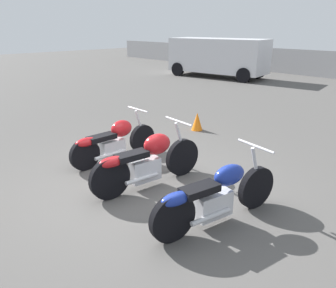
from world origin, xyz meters
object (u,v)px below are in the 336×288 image
parked_van (218,56)px  traffic_cone_near (197,121)px  motorcycle_slot_0 (114,141)px  motorcycle_slot_1 (147,161)px  motorcycle_slot_2 (216,196)px

parked_van → traffic_cone_near: parked_van is taller
motorcycle_slot_0 → traffic_cone_near: 2.75m
motorcycle_slot_0 → motorcycle_slot_1: bearing=-9.8°
motorcycle_slot_1 → motorcycle_slot_2: 1.48m
motorcycle_slot_1 → motorcycle_slot_2: bearing=4.1°
traffic_cone_near → motorcycle_slot_2: bearing=-45.1°
motorcycle_slot_1 → parked_van: 12.86m
motorcycle_slot_2 → traffic_cone_near: size_ratio=4.56×
motorcycle_slot_1 → motorcycle_slot_2: size_ratio=1.01×
motorcycle_slot_2 → traffic_cone_near: 4.28m
motorcycle_slot_0 → motorcycle_slot_1: motorcycle_slot_1 is taller
motorcycle_slot_2 → parked_van: 13.77m
motorcycle_slot_0 → motorcycle_slot_2: 2.80m
motorcycle_slot_0 → traffic_cone_near: bearing=95.1°
motorcycle_slot_2 → traffic_cone_near: motorcycle_slot_2 is taller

